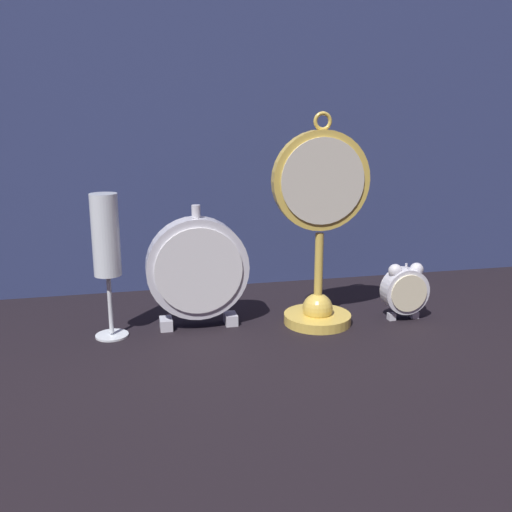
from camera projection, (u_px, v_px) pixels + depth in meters
ground_plane at (267, 344)px, 0.87m from camera, size 4.00×4.00×0.00m
fabric_backdrop_drape at (228, 85)px, 1.08m from camera, size 1.35×0.01×0.79m
pocket_watch_on_stand at (320, 235)px, 0.92m from camera, size 0.16×0.11×0.35m
alarm_clock_twin_bell at (405, 289)px, 0.96m from camera, size 0.08×0.03×0.10m
mantel_clock_silver at (198, 269)px, 0.92m from camera, size 0.16×0.04×0.20m
champagne_flute at (106, 245)px, 0.87m from camera, size 0.05×0.05×0.23m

